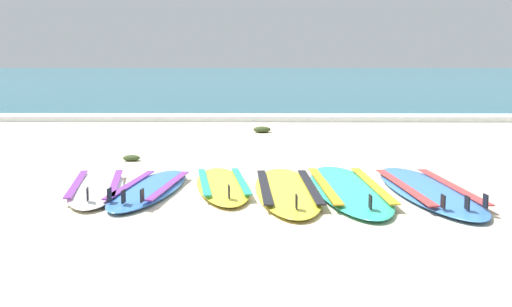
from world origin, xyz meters
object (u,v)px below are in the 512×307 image
Objects in this scene: surfboard_2 at (223,185)px; surfboard_3 at (287,190)px; surfboard_5 at (427,190)px; surfboard_0 at (96,187)px; surfboard_1 at (150,189)px; surfboard_4 at (348,188)px.

surfboard_3 is (0.62, -0.24, -0.00)m from surfboard_2.
surfboard_3 is at bearing -179.20° from surfboard_5.
surfboard_0 and surfboard_2 have the same top height.
surfboard_0 is 1.82m from surfboard_3.
surfboard_1 and surfboard_3 have the same top height.
surfboard_1 is 0.70m from surfboard_2.
surfboard_4 is at bearing 175.66° from surfboard_5.
surfboard_1 is 1.87m from surfboard_4.
surfboard_4 is at bearing -1.26° from surfboard_0.
surfboard_5 is (2.60, -0.03, -0.00)m from surfboard_1.
surfboard_4 is at bearing 0.78° from surfboard_1.
surfboard_3 is (1.29, -0.05, -0.00)m from surfboard_1.
surfboard_0 and surfboard_1 have the same top height.
surfboard_0 is 1.01× the size of surfboard_2.
surfboard_0 is at bearing 176.02° from surfboard_3.
surfboard_3 is at bearing -3.98° from surfboard_0.
surfboard_0 is at bearing 171.51° from surfboard_1.
surfboard_2 is at bearing 5.40° from surfboard_0.
surfboard_5 is at bearing -6.57° from surfboard_2.
surfboard_0 is 0.86× the size of surfboard_3.
surfboard_3 is 0.58m from surfboard_4.
surfboard_1 is 1.29m from surfboard_3.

